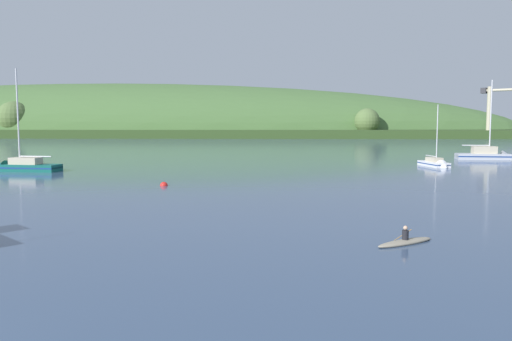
{
  "coord_description": "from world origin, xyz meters",
  "views": [
    {
      "loc": [
        10.31,
        -10.64,
        5.98
      ],
      "look_at": [
        7.82,
        33.23,
        1.91
      ],
      "focal_mm": 36.09,
      "sensor_mm": 36.0,
      "label": 1
    }
  ],
  "objects_px": {
    "sailboat_near_mooring": "(436,165)",
    "canoe_with_paddler": "(405,242)",
    "mooring_buoy_foreground": "(164,186)",
    "sailboat_outer_reach": "(489,157)",
    "sailboat_midwater_white": "(21,169)",
    "dockside_crane": "(490,113)"
  },
  "relations": [
    {
      "from": "dockside_crane",
      "to": "sailboat_outer_reach",
      "type": "height_order",
      "value": "dockside_crane"
    },
    {
      "from": "canoe_with_paddler",
      "to": "mooring_buoy_foreground",
      "type": "height_order",
      "value": "canoe_with_paddler"
    },
    {
      "from": "sailboat_near_mooring",
      "to": "sailboat_outer_reach",
      "type": "distance_m",
      "value": 19.57
    },
    {
      "from": "canoe_with_paddler",
      "to": "sailboat_outer_reach",
      "type": "bearing_deg",
      "value": 30.65
    },
    {
      "from": "sailboat_midwater_white",
      "to": "mooring_buoy_foreground",
      "type": "xyz_separation_m",
      "value": [
        21.33,
        -13.7,
        -0.25
      ]
    },
    {
      "from": "sailboat_near_mooring",
      "to": "sailboat_midwater_white",
      "type": "height_order",
      "value": "sailboat_midwater_white"
    },
    {
      "from": "dockside_crane",
      "to": "canoe_with_paddler",
      "type": "relative_size",
      "value": 5.77
    },
    {
      "from": "sailboat_near_mooring",
      "to": "canoe_with_paddler",
      "type": "height_order",
      "value": "sailboat_near_mooring"
    },
    {
      "from": "dockside_crane",
      "to": "sailboat_midwater_white",
      "type": "height_order",
      "value": "dockside_crane"
    },
    {
      "from": "sailboat_near_mooring",
      "to": "mooring_buoy_foreground",
      "type": "height_order",
      "value": "sailboat_near_mooring"
    },
    {
      "from": "dockside_crane",
      "to": "sailboat_midwater_white",
      "type": "relative_size",
      "value": 1.42
    },
    {
      "from": "dockside_crane",
      "to": "mooring_buoy_foreground",
      "type": "relative_size",
      "value": 23.76
    },
    {
      "from": "sailboat_midwater_white",
      "to": "sailboat_outer_reach",
      "type": "distance_m",
      "value": 70.66
    },
    {
      "from": "dockside_crane",
      "to": "sailboat_near_mooring",
      "type": "height_order",
      "value": "dockside_crane"
    },
    {
      "from": "sailboat_midwater_white",
      "to": "dockside_crane",
      "type": "bearing_deg",
      "value": -122.33
    },
    {
      "from": "sailboat_midwater_white",
      "to": "sailboat_near_mooring",
      "type": "bearing_deg",
      "value": -163.84
    },
    {
      "from": "sailboat_outer_reach",
      "to": "canoe_with_paddler",
      "type": "distance_m",
      "value": 66.74
    },
    {
      "from": "sailboat_near_mooring",
      "to": "dockside_crane",
      "type": "bearing_deg",
      "value": 145.42
    },
    {
      "from": "sailboat_midwater_white",
      "to": "canoe_with_paddler",
      "type": "height_order",
      "value": "sailboat_midwater_white"
    },
    {
      "from": "sailboat_near_mooring",
      "to": "canoe_with_paddler",
      "type": "relative_size",
      "value": 2.73
    },
    {
      "from": "mooring_buoy_foreground",
      "to": "sailboat_outer_reach",
      "type": "bearing_deg",
      "value": 40.23
    },
    {
      "from": "sailboat_outer_reach",
      "to": "sailboat_near_mooring",
      "type": "bearing_deg",
      "value": -125.36
    }
  ]
}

